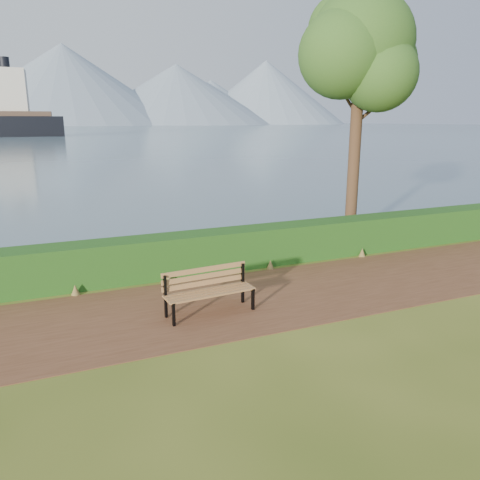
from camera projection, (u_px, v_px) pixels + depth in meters
name	position (u px, v px, depth m)	size (l,w,h in m)	color
ground	(245.00, 306.00, 9.71)	(140.00, 140.00, 0.00)	#405317
path	(240.00, 301.00, 9.98)	(40.00, 3.40, 0.01)	#58321E
hedge	(205.00, 252.00, 11.90)	(32.00, 0.85, 1.00)	#1D4814
water	(45.00, 128.00, 241.62)	(700.00, 510.00, 0.00)	slate
mountains	(25.00, 88.00, 361.54)	(585.00, 190.00, 70.00)	slate
bench	(208.00, 288.00, 9.29)	(1.85, 0.67, 0.91)	black
tree	(361.00, 50.00, 13.69)	(3.98, 3.27, 7.74)	#322014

